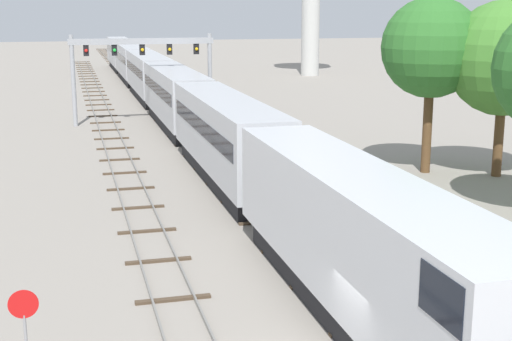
{
  "coord_description": "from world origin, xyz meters",
  "views": [
    {
      "loc": [
        -6.66,
        -17.3,
        9.85
      ],
      "look_at": [
        1.0,
        12.0,
        3.0
      ],
      "focal_mm": 51.19,
      "sensor_mm": 36.0,
      "label": 1
    }
  ],
  "objects_px": {
    "passenger_train": "(159,84)",
    "signal_gantry": "(143,58)",
    "trackside_tree_mid": "(505,59)",
    "trackside_tree_right": "(431,48)",
    "stop_sign": "(25,327)"
  },
  "relations": [
    {
      "from": "signal_gantry",
      "to": "trackside_tree_mid",
      "type": "bearing_deg",
      "value": -54.38
    },
    {
      "from": "signal_gantry",
      "to": "trackside_tree_mid",
      "type": "height_order",
      "value": "trackside_tree_mid"
    },
    {
      "from": "trackside_tree_right",
      "to": "stop_sign",
      "type": "bearing_deg",
      "value": -136.57
    },
    {
      "from": "passenger_train",
      "to": "trackside_tree_mid",
      "type": "bearing_deg",
      "value": -63.98
    },
    {
      "from": "passenger_train",
      "to": "trackside_tree_right",
      "type": "bearing_deg",
      "value": -68.11
    },
    {
      "from": "stop_sign",
      "to": "trackside_tree_mid",
      "type": "height_order",
      "value": "trackside_tree_mid"
    },
    {
      "from": "trackside_tree_mid",
      "to": "trackside_tree_right",
      "type": "distance_m",
      "value": 4.14
    },
    {
      "from": "passenger_train",
      "to": "trackside_tree_mid",
      "type": "height_order",
      "value": "trackside_tree_mid"
    },
    {
      "from": "stop_sign",
      "to": "trackside_tree_right",
      "type": "xyz_separation_m",
      "value": [
        22.17,
        20.99,
        5.56
      ]
    },
    {
      "from": "stop_sign",
      "to": "passenger_train",
      "type": "bearing_deg",
      "value": 78.97
    },
    {
      "from": "trackside_tree_mid",
      "to": "trackside_tree_right",
      "type": "xyz_separation_m",
      "value": [
        -3.59,
        1.99,
        0.52
      ]
    },
    {
      "from": "signal_gantry",
      "to": "stop_sign",
      "type": "xyz_separation_m",
      "value": [
        -7.75,
        -44.14,
        -3.71
      ]
    },
    {
      "from": "passenger_train",
      "to": "trackside_tree_right",
      "type": "distance_m",
      "value": 33.0
    },
    {
      "from": "passenger_train",
      "to": "signal_gantry",
      "type": "height_order",
      "value": "signal_gantry"
    },
    {
      "from": "signal_gantry",
      "to": "passenger_train",
      "type": "bearing_deg",
      "value": 72.52
    }
  ]
}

